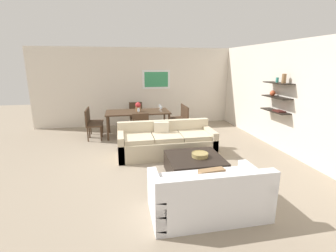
{
  "coord_description": "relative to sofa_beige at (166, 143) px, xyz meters",
  "views": [
    {
      "loc": [
        -0.97,
        -5.21,
        2.18
      ],
      "look_at": [
        0.09,
        0.2,
        0.75
      ],
      "focal_mm": 26.07,
      "sensor_mm": 36.0,
      "label": 1
    }
  ],
  "objects": [
    {
      "name": "wine_glass_head",
      "position": [
        -0.54,
        2.2,
        0.58
      ],
      "size": [
        0.06,
        0.06,
        0.17
      ],
      "color": "silver",
      "rests_on": "dining_table"
    },
    {
      "name": "sofa_beige",
      "position": [
        0.0,
        0.0,
        0.0
      ],
      "size": [
        2.31,
        0.9,
        0.78
      ],
      "color": "beige",
      "rests_on": "ground"
    },
    {
      "name": "dining_chair_left_far",
      "position": [
        -1.91,
        2.0,
        0.21
      ],
      "size": [
        0.44,
        0.44,
        0.88
      ],
      "color": "#422D1E",
      "rests_on": "ground"
    },
    {
      "name": "coffee_table",
      "position": [
        0.34,
        -1.22,
        -0.1
      ],
      "size": [
        1.07,
        1.02,
        0.38
      ],
      "color": "black",
      "rests_on": "ground"
    },
    {
      "name": "dining_chair_left_near",
      "position": [
        -1.91,
        1.59,
        0.21
      ],
      "size": [
        0.44,
        0.44,
        0.88
      ],
      "color": "#422D1E",
      "rests_on": "ground"
    },
    {
      "name": "ground_plane",
      "position": [
        -0.07,
        -0.34,
        -0.29
      ],
      "size": [
        18.0,
        18.0,
        0.0
      ],
      "primitive_type": "plane",
      "color": "gray"
    },
    {
      "name": "dining_chair_head",
      "position": [
        -0.54,
        2.66,
        0.21
      ],
      "size": [
        0.44,
        0.44,
        0.88
      ],
      "color": "#422D1E",
      "rests_on": "ground"
    },
    {
      "name": "dining_chair_right_near",
      "position": [
        0.82,
        1.59,
        0.21
      ],
      "size": [
        0.44,
        0.44,
        0.88
      ],
      "color": "#422D1E",
      "rests_on": "ground"
    },
    {
      "name": "loveseat_white",
      "position": [
        0.15,
        -2.52,
        0.0
      ],
      "size": [
        1.68,
        0.9,
        0.78
      ],
      "color": "white",
      "rests_on": "ground"
    },
    {
      "name": "wine_glass_right_far",
      "position": [
        0.16,
        1.91,
        0.58
      ],
      "size": [
        0.07,
        0.07,
        0.17
      ],
      "color": "silver",
      "rests_on": "dining_table"
    },
    {
      "name": "dining_chair_right_far",
      "position": [
        0.82,
        2.0,
        0.21
      ],
      "size": [
        0.44,
        0.44,
        0.88
      ],
      "color": "#422D1E",
      "rests_on": "ground"
    },
    {
      "name": "right_wall_shelf_unit",
      "position": [
        2.95,
        0.26,
        1.06
      ],
      "size": [
        0.34,
        8.2,
        2.7
      ],
      "color": "silver",
      "rests_on": "ground"
    },
    {
      "name": "back_wall_unit",
      "position": [
        0.23,
        3.19,
        1.06
      ],
      "size": [
        8.4,
        0.09,
        2.7
      ],
      "color": "silver",
      "rests_on": "ground"
    },
    {
      "name": "decorative_bowl",
      "position": [
        0.44,
        -1.24,
        0.13
      ],
      "size": [
        0.33,
        0.33,
        0.09
      ],
      "color": "#99844C",
      "rests_on": "coffee_table"
    },
    {
      "name": "dining_table",
      "position": [
        -0.54,
        1.79,
        0.39
      ],
      "size": [
        1.92,
        0.92,
        0.75
      ],
      "color": "#422D1E",
      "rests_on": "ground"
    },
    {
      "name": "wine_glass_right_near",
      "position": [
        0.16,
        1.68,
        0.57
      ],
      "size": [
        0.07,
        0.07,
        0.15
      ],
      "color": "silver",
      "rests_on": "dining_table"
    },
    {
      "name": "centerpiece_vase",
      "position": [
        -0.53,
        1.79,
        0.6
      ],
      "size": [
        0.16,
        0.16,
        0.28
      ],
      "color": "olive",
      "rests_on": "dining_table"
    },
    {
      "name": "wine_glass_foot",
      "position": [
        -0.54,
        1.39,
        0.57
      ],
      "size": [
        0.07,
        0.07,
        0.17
      ],
      "color": "silver",
      "rests_on": "dining_table"
    },
    {
      "name": "dining_chair_foot",
      "position": [
        -0.54,
        0.93,
        0.21
      ],
      "size": [
        0.44,
        0.44,
        0.88
      ],
      "color": "#422D1E",
      "rests_on": "ground"
    }
  ]
}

